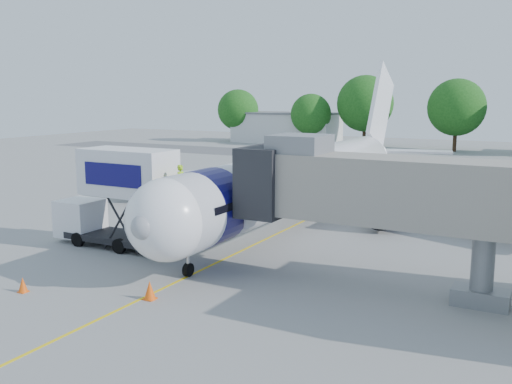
% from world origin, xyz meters
% --- Properties ---
extents(ground, '(160.00, 160.00, 0.00)m').
position_xyz_m(ground, '(0.00, 0.00, 0.00)').
color(ground, '#959592').
rests_on(ground, ground).
extents(guidance_line, '(0.15, 70.00, 0.01)m').
position_xyz_m(guidance_line, '(0.00, 0.00, 0.01)').
color(guidance_line, yellow).
rests_on(guidance_line, ground).
extents(taxiway_strip, '(120.00, 10.00, 0.01)m').
position_xyz_m(taxiway_strip, '(0.00, 42.00, 0.00)').
color(taxiway_strip, '#59595B').
rests_on(taxiway_strip, ground).
extents(aircraft, '(34.17, 37.73, 11.35)m').
position_xyz_m(aircraft, '(0.00, 4.12, 2.95)').
color(aircraft, white).
rests_on(aircraft, ground).
extents(jet_bridge, '(13.90, 3.20, 6.60)m').
position_xyz_m(jet_bridge, '(7.99, -7.00, 4.34)').
color(jet_bridge, gray).
rests_on(jet_bridge, ground).
extents(catering_hiloader, '(8.54, 2.44, 5.50)m').
position_xyz_m(catering_hiloader, '(-6.27, -7.00, 2.76)').
color(catering_hiloader, black).
rests_on(catering_hiloader, ground).
extents(safety_cone_a, '(0.50, 0.50, 0.80)m').
position_xyz_m(safety_cone_a, '(0.36, -12.75, 0.38)').
color(safety_cone_a, '#F1530C').
rests_on(safety_cone_a, ground).
extents(safety_cone_b, '(0.41, 0.41, 0.65)m').
position_xyz_m(safety_cone_b, '(-5.00, -14.65, 0.31)').
color(safety_cone_b, '#F1530C').
rests_on(safety_cone_b, ground).
extents(outbuilding_left, '(18.40, 8.40, 5.30)m').
position_xyz_m(outbuilding_left, '(-28.00, 60.00, 2.66)').
color(outbuilding_left, silver).
rests_on(outbuilding_left, ground).
extents(tree_a, '(7.26, 7.26, 9.26)m').
position_xyz_m(tree_a, '(-36.63, 58.09, 5.62)').
color(tree_a, '#382314').
rests_on(tree_a, ground).
extents(tree_b, '(6.66, 6.66, 8.49)m').
position_xyz_m(tree_b, '(-21.92, 56.55, 5.15)').
color(tree_b, '#382314').
rests_on(tree_b, ground).
extents(tree_c, '(8.95, 8.95, 11.41)m').
position_xyz_m(tree_c, '(-13.41, 58.41, 6.93)').
color(tree_c, '#382314').
rests_on(tree_c, ground).
extents(tree_d, '(8.38, 8.38, 10.68)m').
position_xyz_m(tree_d, '(0.69, 57.65, 6.48)').
color(tree_d, '#382314').
rests_on(tree_d, ground).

